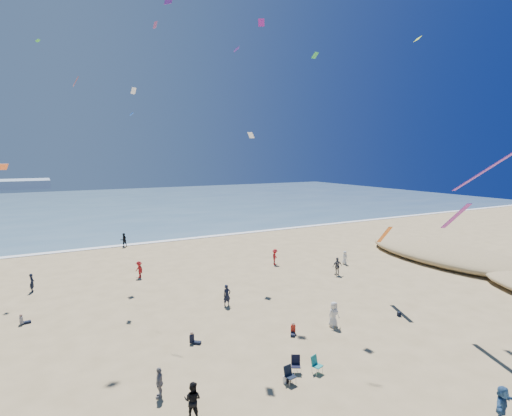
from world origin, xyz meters
TOP-DOWN VIEW (x-y plane):
  - ocean at (0.00, 95.00)m, footprint 220.00×100.00m
  - surf_line at (0.00, 45.00)m, footprint 220.00×1.20m
  - standing_flyers at (4.97, 16.43)m, footprint 34.53×47.92m
  - seated_group at (1.23, 7.54)m, footprint 18.96×25.28m
  - chair_cluster at (3.50, 5.34)m, footprint 2.72×1.55m
  - white_tote at (2.41, 5.23)m, footprint 0.35×0.20m
  - black_backpack at (2.49, 5.23)m, footprint 0.30×0.22m
  - navy_bag at (15.29, 8.80)m, footprint 0.28×0.18m
  - kites_aloft at (8.12, 12.63)m, footprint 41.12×40.16m

SIDE VIEW (x-z plane):
  - ocean at x=0.00m, z-range 0.00..0.06m
  - surf_line at x=0.00m, z-range 0.00..0.08m
  - navy_bag at x=15.29m, z-range 0.00..0.34m
  - black_backpack at x=2.49m, z-range 0.00..0.38m
  - white_tote at x=2.41m, z-range 0.00..0.40m
  - seated_group at x=1.23m, z-range 0.00..0.84m
  - chair_cluster at x=3.50m, z-range 0.00..1.00m
  - standing_flyers at x=4.97m, z-range -0.06..1.85m
  - kites_aloft at x=8.12m, z-range 0.18..30.56m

